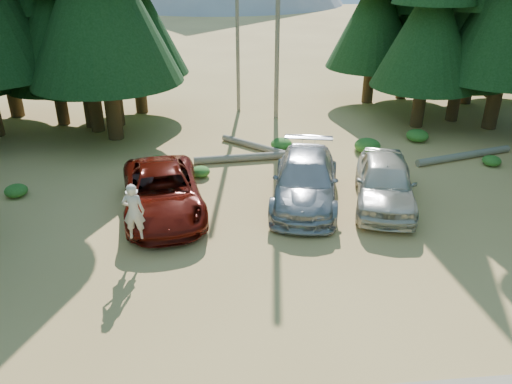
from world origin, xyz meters
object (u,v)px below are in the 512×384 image
(frisbee_player, at_px, (134,211))
(log_right, at_px, (464,156))
(silver_minivan_right, at_px, (385,182))
(log_left, at_px, (248,157))
(log_mid, at_px, (254,145))
(red_pickup, at_px, (162,192))
(silver_minivan_center, at_px, (305,180))

(frisbee_player, distance_m, log_right, 15.19)
(silver_minivan_right, relative_size, log_right, 1.02)
(silver_minivan_right, bearing_deg, log_left, 150.68)
(silver_minivan_right, bearing_deg, log_mid, 140.08)
(red_pickup, xyz_separation_m, silver_minivan_right, (8.00, -0.07, 0.08))
(log_left, bearing_deg, frisbee_player, -123.25)
(red_pickup, distance_m, log_left, 5.68)
(red_pickup, relative_size, log_left, 1.20)
(silver_minivan_center, xyz_separation_m, log_right, (7.87, 3.43, -0.67))
(silver_minivan_center, distance_m, silver_minivan_right, 2.87)
(silver_minivan_center, relative_size, log_left, 1.20)
(frisbee_player, bearing_deg, red_pickup, -97.11)
(red_pickup, xyz_separation_m, log_mid, (3.76, 6.06, -0.64))
(red_pickup, bearing_deg, frisbee_player, -110.33)
(silver_minivan_center, xyz_separation_m, frisbee_player, (-5.75, -3.15, 0.66))
(log_mid, xyz_separation_m, log_right, (9.28, -2.21, 0.01))
(log_right, bearing_deg, silver_minivan_center, -172.04)
(red_pickup, relative_size, silver_minivan_right, 1.12)
(silver_minivan_center, xyz_separation_m, log_mid, (-1.41, 5.64, -0.68))
(silver_minivan_right, height_order, frisbee_player, frisbee_player)
(silver_minivan_center, xyz_separation_m, log_left, (-1.81, 4.11, -0.66))
(red_pickup, height_order, log_left, red_pickup)
(red_pickup, bearing_deg, silver_minivan_center, -3.47)
(red_pickup, xyz_separation_m, frisbee_player, (-0.59, -2.72, 0.70))
(silver_minivan_right, xyz_separation_m, log_right, (5.04, 3.92, -0.71))
(silver_minivan_right, distance_m, log_right, 6.43)
(frisbee_player, height_order, log_mid, frisbee_player)
(silver_minivan_center, distance_m, log_left, 4.54)
(frisbee_player, relative_size, log_mid, 0.48)
(silver_minivan_right, distance_m, log_left, 6.58)
(silver_minivan_right, bearing_deg, log_right, 53.30)
(red_pickup, height_order, silver_minivan_center, silver_minivan_center)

